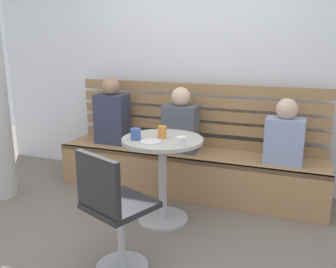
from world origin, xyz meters
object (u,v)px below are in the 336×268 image
object	(u,v)px
booth_bench	(187,172)
person_child_left	(181,123)
person_adult	(112,114)
person_child_middle	(285,135)
cup_mug_blue	(136,134)
cup_ceramic_white	(181,141)
cup_tumbler_orange	(162,132)
plate_small	(151,142)
white_chair	(113,209)
cafe_table	(163,164)

from	to	relation	value
booth_bench	person_child_left	world-z (taller)	person_child_left
person_adult	person_child_left	size ratio (longest dim) A/B	1.10
booth_bench	person_child_left	distance (m)	0.51
person_child_left	person_child_middle	distance (m)	1.00
person_child_left	cup_mug_blue	bearing A→B (deg)	-98.81
person_child_left	cup_ceramic_white	distance (m)	0.85
cup_tumbler_orange	plate_small	size ratio (longest dim) A/B	0.59
person_adult	person_child_middle	xyz separation A→B (m)	(1.80, -0.05, -0.06)
person_adult	person_child_middle	size ratio (longest dim) A/B	1.20
cup_ceramic_white	plate_small	size ratio (longest dim) A/B	0.47
booth_bench	person_child_left	size ratio (longest dim) A/B	4.16
white_chair	person_adult	distance (m)	1.73
person_adult	plate_small	world-z (taller)	person_adult
cafe_table	cup_ceramic_white	xyz separation A→B (m)	(0.21, -0.15, 0.26)
cafe_table	cup_mug_blue	size ratio (longest dim) A/B	7.79
plate_small	person_child_left	bearing A→B (deg)	91.94
person_adult	cup_mug_blue	bearing A→B (deg)	-49.77
white_chair	person_child_left	size ratio (longest dim) A/B	1.31
person_adult	cup_mug_blue	world-z (taller)	person_adult
person_adult	person_child_middle	bearing A→B (deg)	-1.58
cup_ceramic_white	plate_small	xyz separation A→B (m)	(-0.25, -0.00, -0.03)
white_chair	cup_ceramic_white	xyz separation A→B (m)	(0.24, 0.66, 0.31)
cafe_table	plate_small	size ratio (longest dim) A/B	4.35
white_chair	cup_ceramic_white	bearing A→B (deg)	70.19
cafe_table	person_child_middle	xyz separation A→B (m)	(0.93, 0.63, 0.18)
booth_bench	person_child_middle	xyz separation A→B (m)	(0.92, -0.02, 0.48)
person_adult	cup_tumbler_orange	bearing A→B (deg)	-37.86
cup_tumbler_orange	white_chair	bearing A→B (deg)	-91.21
white_chair	person_adult	bearing A→B (deg)	119.45
white_chair	cup_tumbler_orange	bearing A→B (deg)	88.79
booth_bench	plate_small	distance (m)	0.96
person_child_middle	person_adult	bearing A→B (deg)	178.42
white_chair	person_child_middle	size ratio (longest dim) A/B	1.43
booth_bench	person_child_middle	bearing A→B (deg)	-1.38
person_child_left	person_child_middle	bearing A→B (deg)	-1.13
cup_tumbler_orange	cup_ceramic_white	world-z (taller)	cup_tumbler_orange
cafe_table	plate_small	world-z (taller)	plate_small
person_adult	cup_mug_blue	distance (m)	1.05
cup_tumbler_orange	cafe_table	bearing A→B (deg)	-61.28
white_chair	person_adult	size ratio (longest dim) A/B	1.19
cafe_table	person_child_left	distance (m)	0.68
person_adult	white_chair	bearing A→B (deg)	-60.55
cafe_table	cup_mug_blue	world-z (taller)	cup_mug_blue
person_adult	cup_tumbler_orange	xyz separation A→B (m)	(0.86, -0.67, 0.03)
cafe_table	person_child_left	bearing A→B (deg)	95.80
cup_tumbler_orange	plate_small	xyz separation A→B (m)	(-0.03, -0.17, -0.04)
cafe_table	cup_mug_blue	xyz separation A→B (m)	(-0.19, -0.12, 0.27)
person_child_left	cup_tumbler_orange	distance (m)	0.64
cup_mug_blue	person_adult	bearing A→B (deg)	130.23
booth_bench	plate_small	world-z (taller)	plate_small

